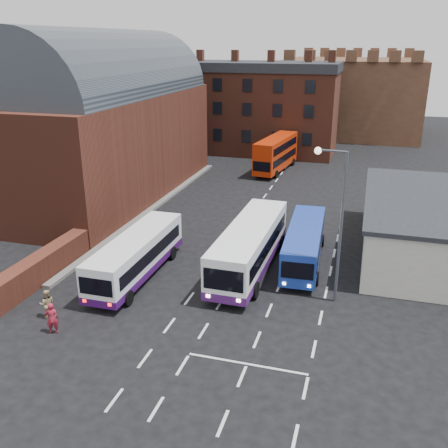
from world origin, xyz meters
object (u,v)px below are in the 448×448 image
(bus_red_double, at_px, (276,153))
(pedestrian_red, at_px, (52,318))
(bus_white_outbound, at_px, (136,253))
(pedestrian_beige, at_px, (47,304))
(bus_blue, at_px, (304,242))
(street_lamp, at_px, (336,213))
(bus_white_inbound, at_px, (250,244))

(bus_red_double, height_order, pedestrian_red, bus_red_double)
(bus_white_outbound, xyz_separation_m, pedestrian_beige, (-2.59, -6.25, -0.81))
(pedestrian_beige, bearing_deg, bus_red_double, -129.11)
(bus_blue, height_order, bus_red_double, bus_red_double)
(bus_white_outbound, height_order, bus_red_double, bus_red_double)
(bus_white_outbound, xyz_separation_m, street_lamp, (12.65, 0.31, 3.96))
(bus_blue, xyz_separation_m, pedestrian_beige, (-12.97, -11.51, -0.74))
(bus_white_outbound, distance_m, bus_blue, 11.64)
(bus_blue, bearing_deg, pedestrian_red, 44.77)
(street_lamp, bearing_deg, pedestrian_beige, -156.72)
(bus_white_outbound, height_order, bus_white_inbound, bus_white_inbound)
(bus_white_outbound, distance_m, bus_red_double, 31.23)
(bus_white_outbound, relative_size, bus_blue, 1.04)
(bus_red_double, distance_m, pedestrian_red, 38.93)
(bus_white_inbound, xyz_separation_m, pedestrian_red, (-8.31, -10.68, -1.02))
(street_lamp, relative_size, pedestrian_red, 5.15)
(bus_white_outbound, relative_size, pedestrian_beige, 6.03)
(street_lamp, bearing_deg, bus_white_outbound, -178.58)
(bus_white_outbound, xyz_separation_m, pedestrian_red, (-1.36, -7.57, -0.77))
(street_lamp, height_order, pedestrian_red, street_lamp)
(bus_white_outbound, distance_m, pedestrian_red, 7.73)
(bus_white_inbound, distance_m, street_lamp, 7.36)
(bus_red_double, xyz_separation_m, pedestrian_red, (-4.79, -38.61, -1.25))
(bus_blue, bearing_deg, bus_white_outbound, 24.11)
(bus_white_inbound, xyz_separation_m, street_lamp, (5.70, -2.79, 3.72))
(bus_white_inbound, relative_size, pedestrian_red, 6.60)
(bus_red_double, relative_size, pedestrian_red, 5.72)
(street_lamp, bearing_deg, bus_white_inbound, 153.91)
(bus_white_inbound, distance_m, bus_red_double, 28.15)
(bus_blue, bearing_deg, bus_white_inbound, 29.42)
(bus_blue, bearing_deg, pedestrian_beige, 38.80)
(bus_blue, xyz_separation_m, bus_red_double, (-6.95, 25.77, 0.56))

